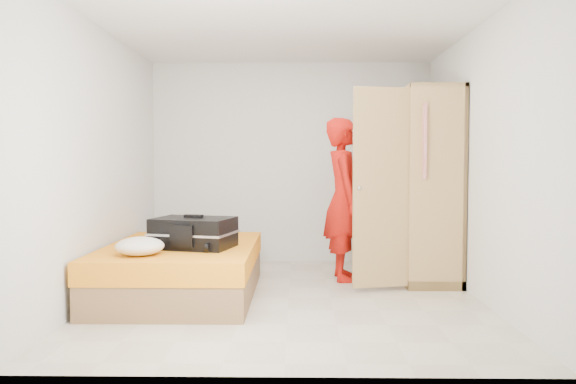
{
  "coord_description": "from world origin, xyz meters",
  "views": [
    {
      "loc": [
        0.08,
        -5.34,
        1.3
      ],
      "look_at": [
        -0.01,
        0.42,
        1.0
      ],
      "focal_mm": 35.0,
      "sensor_mm": 36.0,
      "label": 1
    }
  ],
  "objects_px": {
    "wardrobe": "(422,190)",
    "round_cushion": "(140,246)",
    "person": "(343,199)",
    "bed": "(182,270)",
    "suitcase": "(194,233)"
  },
  "relations": [
    {
      "from": "wardrobe",
      "to": "round_cushion",
      "type": "xyz_separation_m",
      "value": [
        -2.74,
        -1.39,
        -0.42
      ]
    },
    {
      "from": "wardrobe",
      "to": "person",
      "type": "xyz_separation_m",
      "value": [
        -0.86,
        0.04,
        -0.1
      ]
    },
    {
      "from": "bed",
      "to": "wardrobe",
      "type": "relative_size",
      "value": 0.96
    },
    {
      "from": "wardrobe",
      "to": "round_cushion",
      "type": "height_order",
      "value": "wardrobe"
    },
    {
      "from": "person",
      "to": "round_cushion",
      "type": "relative_size",
      "value": 4.3
    },
    {
      "from": "round_cushion",
      "to": "person",
      "type": "bearing_deg",
      "value": 37.2
    },
    {
      "from": "bed",
      "to": "round_cushion",
      "type": "bearing_deg",
      "value": -110.32
    },
    {
      "from": "person",
      "to": "suitcase",
      "type": "height_order",
      "value": "person"
    },
    {
      "from": "bed",
      "to": "round_cushion",
      "type": "xyz_separation_m",
      "value": [
        -0.23,
        -0.63,
        0.33
      ]
    },
    {
      "from": "person",
      "to": "round_cushion",
      "type": "height_order",
      "value": "person"
    },
    {
      "from": "wardrobe",
      "to": "suitcase",
      "type": "relative_size",
      "value": 2.52
    },
    {
      "from": "wardrobe",
      "to": "suitcase",
      "type": "height_order",
      "value": "wardrobe"
    },
    {
      "from": "suitcase",
      "to": "round_cushion",
      "type": "bearing_deg",
      "value": -116.96
    },
    {
      "from": "bed",
      "to": "round_cushion",
      "type": "distance_m",
      "value": 0.75
    },
    {
      "from": "bed",
      "to": "suitcase",
      "type": "xyz_separation_m",
      "value": [
        0.15,
        -0.19,
        0.39
      ]
    }
  ]
}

